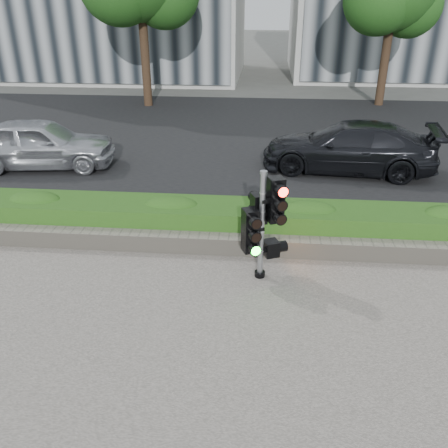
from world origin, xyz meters
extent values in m
plane|color=#51514C|center=(0.00, 0.00, 0.00)|extent=(120.00, 120.00, 0.00)
cube|color=black|center=(0.00, 10.00, 0.01)|extent=(60.00, 13.00, 0.02)
cube|color=gray|center=(0.00, 3.15, 0.06)|extent=(60.00, 0.25, 0.12)
cube|color=gray|center=(0.00, 1.90, 0.20)|extent=(12.00, 0.32, 0.34)
cube|color=#4F962E|center=(0.00, 2.55, 0.37)|extent=(12.00, 1.00, 0.68)
cylinder|color=black|center=(-4.50, 14.50, 2.02)|extent=(0.36, 0.36, 4.03)
cylinder|color=black|center=(5.50, 15.50, 1.79)|extent=(0.36, 0.36, 3.58)
sphere|color=#123E11|center=(6.27, 15.82, 3.97)|extent=(2.56, 2.56, 2.56)
cylinder|color=black|center=(0.60, 1.11, 0.08)|extent=(0.18, 0.18, 0.09)
cylinder|color=gray|center=(0.60, 1.11, 0.97)|extent=(0.10, 0.10, 1.88)
cylinder|color=gray|center=(0.60, 1.11, 1.94)|extent=(0.12, 0.12, 0.05)
cube|color=#FF1107|center=(0.81, 1.16, 1.46)|extent=(0.31, 0.31, 0.75)
cube|color=#14E51E|center=(0.42, 1.00, 0.97)|extent=(0.31, 0.31, 0.75)
cube|color=black|center=(0.54, 1.31, 1.23)|extent=(0.31, 0.31, 0.51)
cube|color=orange|center=(0.78, 1.21, 0.54)|extent=(0.31, 0.31, 0.28)
imported|color=silver|center=(-5.58, 6.31, 0.70)|extent=(4.19, 2.11, 1.37)
imported|color=black|center=(2.87, 6.77, 0.69)|extent=(4.80, 2.43, 1.34)
camera|label=1|loc=(0.59, -5.90, 4.48)|focal=38.00mm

